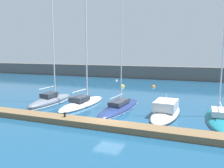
% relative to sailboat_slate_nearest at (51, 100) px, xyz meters
% --- Properties ---
extents(ground_plane, '(120.00, 120.00, 0.00)m').
position_rel_sailboat_slate_nearest_xyz_m(ground_plane, '(9.92, -4.66, -0.44)').
color(ground_plane, navy).
extents(dock_pier, '(25.38, 1.68, 0.54)m').
position_rel_sailboat_slate_nearest_xyz_m(dock_pier, '(9.92, -6.28, -0.17)').
color(dock_pier, brown).
rests_on(dock_pier, ground_plane).
extents(breakwater_seawall, '(108.00, 2.43, 3.14)m').
position_rel_sailboat_slate_nearest_xyz_m(breakwater_seawall, '(9.92, 31.54, 1.13)').
color(breakwater_seawall, '#5B5651').
rests_on(breakwater_seawall, ground_plane).
extents(sailboat_slate_nearest, '(2.20, 8.25, 15.38)m').
position_rel_sailboat_slate_nearest_xyz_m(sailboat_slate_nearest, '(0.00, 0.00, 0.00)').
color(sailboat_slate_nearest, slate).
rests_on(sailboat_slate_nearest, ground_plane).
extents(sailboat_white_second, '(3.06, 9.26, 15.71)m').
position_rel_sailboat_slate_nearest_xyz_m(sailboat_white_second, '(4.33, 0.43, -0.12)').
color(sailboat_white_second, white).
rests_on(sailboat_white_second, ground_plane).
extents(sailboat_navy_third, '(3.34, 9.95, 17.71)m').
position_rel_sailboat_slate_nearest_xyz_m(sailboat_navy_third, '(9.23, 0.38, -0.25)').
color(sailboat_navy_third, navy).
rests_on(sailboat_navy_third, ground_plane).
extents(motorboat_ivory_fourth, '(3.07, 8.45, 2.60)m').
position_rel_sailboat_slate_nearest_xyz_m(motorboat_ivory_fourth, '(14.56, -0.47, -0.05)').
color(motorboat_ivory_fourth, silver).
rests_on(motorboat_ivory_fourth, ground_plane).
extents(sailboat_teal_fifth, '(2.63, 9.01, 18.61)m').
position_rel_sailboat_slate_nearest_xyz_m(sailboat_teal_fifth, '(19.60, -0.21, -0.11)').
color(sailboat_teal_fifth, '#19707F').
rests_on(sailboat_teal_fifth, ground_plane).
extents(mooring_buoy_white, '(0.54, 0.54, 0.54)m').
position_rel_sailboat_slate_nearest_xyz_m(mooring_buoy_white, '(0.08, 24.59, -0.44)').
color(mooring_buoy_white, white).
rests_on(mooring_buoy_white, ground_plane).
extents(mooring_buoy_orange, '(0.71, 0.71, 0.71)m').
position_rel_sailboat_slate_nearest_xyz_m(mooring_buoy_orange, '(9.76, 18.27, -0.44)').
color(mooring_buoy_orange, orange).
rests_on(mooring_buoy_orange, ground_plane).
extents(mooring_buoy_yellow, '(0.85, 0.85, 0.85)m').
position_rel_sailboat_slate_nearest_xyz_m(mooring_buoy_yellow, '(4.22, 16.42, -0.44)').
color(mooring_buoy_yellow, yellow).
rests_on(mooring_buoy_yellow, ground_plane).
extents(dock_bollard, '(0.20, 0.20, 0.44)m').
position_rel_sailboat_slate_nearest_xyz_m(dock_bollard, '(6.16, -6.28, 0.32)').
color(dock_bollard, black).
rests_on(dock_bollard, dock_pier).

